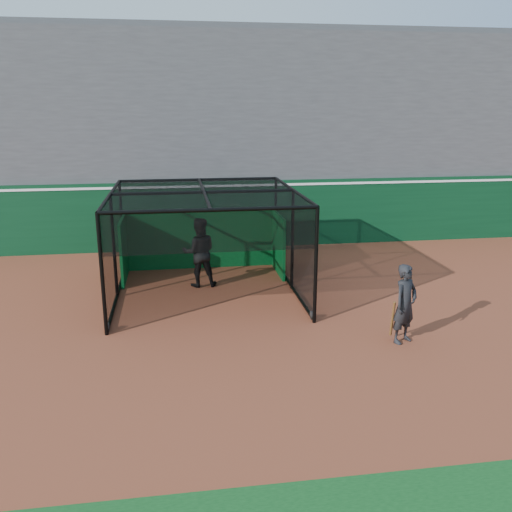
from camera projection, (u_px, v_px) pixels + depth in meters
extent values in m
plane|color=brown|center=(236.00, 339.00, 12.42)|extent=(120.00, 120.00, 0.00)
cube|color=#09351A|center=(210.00, 215.00, 20.19)|extent=(50.00, 0.45, 2.50)
cube|color=white|center=(209.00, 185.00, 19.89)|extent=(50.00, 0.50, 0.08)
cube|color=#4C4C4F|center=(202.00, 137.00, 23.17)|extent=(50.00, 7.85, 7.75)
cube|color=#4C4C4F|center=(196.00, 35.00, 25.24)|extent=(50.00, 0.30, 1.20)
cube|color=#085220|center=(201.00, 240.00, 17.67)|extent=(4.87, 0.10, 1.90)
cylinder|color=black|center=(107.00, 327.00, 12.82)|extent=(0.08, 0.22, 0.22)
cylinder|color=black|center=(312.00, 315.00, 13.54)|extent=(0.08, 0.22, 0.22)
cylinder|color=black|center=(124.00, 268.00, 17.46)|extent=(0.08, 0.22, 0.22)
cylinder|color=black|center=(276.00, 262.00, 18.18)|extent=(0.08, 0.22, 0.22)
imported|color=black|center=(199.00, 252.00, 15.86)|extent=(1.01, 0.79, 2.05)
imported|color=black|center=(405.00, 304.00, 12.06)|extent=(0.79, 0.71, 1.81)
cylinder|color=#593819|center=(392.00, 319.00, 12.16)|extent=(0.15, 0.36, 0.93)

